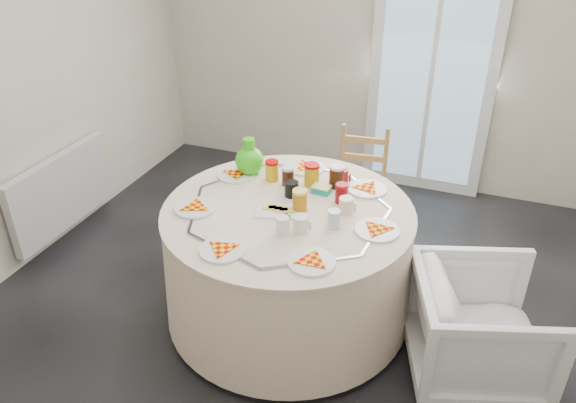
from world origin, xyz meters
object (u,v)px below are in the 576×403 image
(wooden_chair, at_px, (360,179))
(armchair, at_px, (482,318))
(table, at_px, (288,263))
(green_pitcher, at_px, (249,156))
(radiator, at_px, (62,192))

(wooden_chair, height_order, armchair, wooden_chair)
(table, xyz_separation_m, wooden_chair, (0.17, 1.02, 0.09))
(table, bearing_deg, armchair, -5.42)
(table, xyz_separation_m, green_pitcher, (-0.38, 0.33, 0.49))
(radiator, height_order, green_pitcher, green_pitcher)
(green_pitcher, bearing_deg, armchair, -2.19)
(radiator, relative_size, green_pitcher, 4.30)
(wooden_chair, bearing_deg, table, -105.73)
(table, height_order, wooden_chair, wooden_chair)
(table, xyz_separation_m, armchair, (1.12, -0.11, 0.02))
(wooden_chair, bearing_deg, radiator, -164.75)
(radiator, bearing_deg, green_pitcher, 4.02)
(radiator, height_order, table, table)
(radiator, bearing_deg, wooden_chair, 21.58)
(armchair, bearing_deg, green_pitcher, 55.84)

